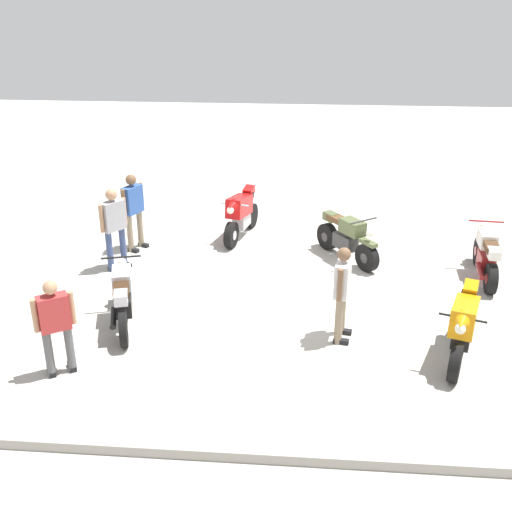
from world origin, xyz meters
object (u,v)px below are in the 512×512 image
(motorcycle_red_sportbike, at_px, (241,213))
(motorcycle_orange_sportbike, at_px, (463,325))
(motorcycle_cream_vintage, at_px, (486,256))
(person_in_red_shirt, at_px, (55,323))
(motorcycle_olive_vintage, at_px, (347,238))
(person_in_blue_shirt, at_px, (133,207))
(person_in_white_shirt, at_px, (342,288))
(person_in_gray_shirt, at_px, (114,223))
(motorcycle_silver_cruiser, at_px, (123,297))

(motorcycle_red_sportbike, relative_size, motorcycle_orange_sportbike, 1.02)
(motorcycle_cream_vintage, xyz_separation_m, person_in_red_shirt, (7.34, 3.98, 0.41))
(motorcycle_olive_vintage, relative_size, motorcycle_red_sportbike, 0.86)
(motorcycle_cream_vintage, xyz_separation_m, person_in_blue_shirt, (7.45, -0.92, 0.51))
(motorcycle_cream_vintage, distance_m, person_in_blue_shirt, 7.52)
(person_in_blue_shirt, bearing_deg, person_in_white_shirt, -12.28)
(person_in_gray_shirt, relative_size, person_in_red_shirt, 1.09)
(person_in_white_shirt, bearing_deg, motorcycle_silver_cruiser, -171.22)
(person_in_red_shirt, bearing_deg, motorcycle_red_sportbike, -52.65)
(motorcycle_silver_cruiser, distance_m, person_in_red_shirt, 1.71)
(motorcycle_silver_cruiser, bearing_deg, person_in_blue_shirt, -3.48)
(motorcycle_olive_vintage, distance_m, motorcycle_orange_sportbike, 4.08)
(motorcycle_silver_cruiser, bearing_deg, person_in_white_shirt, -107.48)
(motorcycle_silver_cruiser, xyz_separation_m, person_in_red_shirt, (0.55, 1.58, 0.38))
(motorcycle_silver_cruiser, relative_size, motorcycle_orange_sportbike, 1.08)
(motorcycle_olive_vintage, height_order, motorcycle_orange_sportbike, motorcycle_orange_sportbike)
(motorcycle_red_sportbike, xyz_separation_m, person_in_red_shirt, (2.18, 5.79, 0.30))
(motorcycle_orange_sportbike, relative_size, person_in_white_shirt, 1.14)
(motorcycle_silver_cruiser, distance_m, motorcycle_orange_sportbike, 5.70)
(motorcycle_red_sportbike, bearing_deg, motorcycle_orange_sportbike, 53.01)
(motorcycle_olive_vintage, relative_size, motorcycle_orange_sportbike, 0.88)
(motorcycle_cream_vintage, bearing_deg, motorcycle_olive_vintage, 79.88)
(motorcycle_silver_cruiser, xyz_separation_m, motorcycle_red_sportbike, (-1.63, -4.21, 0.07))
(motorcycle_orange_sportbike, distance_m, person_in_red_shirt, 6.30)
(person_in_white_shirt, relative_size, person_in_gray_shirt, 0.96)
(motorcycle_red_sportbike, bearing_deg, motorcycle_cream_vintage, 83.83)
(motorcycle_red_sportbike, height_order, motorcycle_cream_vintage, motorcycle_red_sportbike)
(person_in_blue_shirt, height_order, person_in_red_shirt, person_in_blue_shirt)
(motorcycle_orange_sportbike, distance_m, person_in_gray_shirt, 7.07)
(person_in_blue_shirt, bearing_deg, motorcycle_cream_vintage, 19.06)
(motorcycle_olive_vintage, bearing_deg, person_in_red_shirt, -80.13)
(motorcycle_olive_vintage, xyz_separation_m, motorcycle_orange_sportbike, (-1.63, 3.75, 0.11))
(motorcycle_silver_cruiser, distance_m, motorcycle_cream_vintage, 7.20)
(person_in_white_shirt, bearing_deg, person_in_gray_shirt, 163.21)
(motorcycle_silver_cruiser, bearing_deg, motorcycle_orange_sportbike, -110.98)
(person_in_blue_shirt, bearing_deg, motorcycle_silver_cruiser, -52.69)
(motorcycle_olive_vintage, bearing_deg, person_in_white_shirt, -40.53)
(person_in_white_shirt, distance_m, person_in_gray_shirt, 5.16)
(motorcycle_cream_vintage, height_order, person_in_blue_shirt, person_in_blue_shirt)
(motorcycle_orange_sportbike, xyz_separation_m, person_in_gray_shirt, (6.44, -2.89, 0.41))
(person_in_blue_shirt, bearing_deg, person_in_red_shirt, -62.69)
(motorcycle_olive_vintage, height_order, motorcycle_silver_cruiser, motorcycle_silver_cruiser)
(person_in_gray_shirt, distance_m, person_in_red_shirt, 3.85)
(motorcycle_cream_vintage, bearing_deg, motorcycle_silver_cruiser, 114.08)
(person_in_white_shirt, distance_m, person_in_red_shirt, 4.54)
(motorcycle_cream_vintage, bearing_deg, motorcycle_orange_sportbike, 164.17)
(motorcycle_silver_cruiser, relative_size, person_in_blue_shirt, 1.18)
(motorcycle_cream_vintage, height_order, motorcycle_orange_sportbike, motorcycle_orange_sportbike)
(motorcycle_cream_vintage, relative_size, motorcycle_orange_sportbike, 1.03)
(person_in_gray_shirt, bearing_deg, motorcycle_cream_vintage, 36.73)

